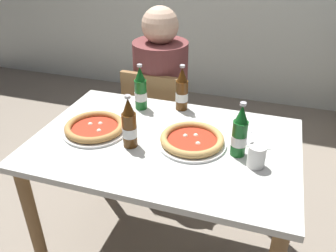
{
  "coord_description": "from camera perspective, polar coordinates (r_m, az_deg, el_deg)",
  "views": [
    {
      "loc": [
        0.42,
        -1.26,
        1.6
      ],
      "look_at": [
        0.0,
        0.05,
        0.8
      ],
      "focal_mm": 36.9,
      "sensor_mm": 36.0,
      "label": 1
    }
  ],
  "objects": [
    {
      "name": "ground_plane",
      "position": [
        2.08,
        -0.45,
        -20.1
      ],
      "size": [
        8.0,
        8.0,
        0.0
      ],
      "primitive_type": "plane",
      "color": "gray"
    },
    {
      "name": "dining_table_main",
      "position": [
        1.64,
        -0.54,
        -5.79
      ],
      "size": [
        1.2,
        0.8,
        0.75
      ],
      "color": "silver",
      "rests_on": "ground_plane"
    },
    {
      "name": "chair_behind_table",
      "position": [
        2.28,
        -1.63,
        0.78
      ],
      "size": [
        0.42,
        0.42,
        0.85
      ],
      "rotation": [
        0.0,
        0.0,
        3.09
      ],
      "color": "olive",
      "rests_on": "ground_plane"
    },
    {
      "name": "diner_seated",
      "position": [
        2.27,
        -1.17,
        3.6
      ],
      "size": [
        0.34,
        0.34,
        1.21
      ],
      "color": "#2D3342",
      "rests_on": "ground_plane"
    },
    {
      "name": "pizza_margherita_near",
      "position": [
        1.67,
        -11.98,
        -0.27
      ],
      "size": [
        0.31,
        0.31,
        0.04
      ],
      "color": "white",
      "rests_on": "dining_table_main"
    },
    {
      "name": "pizza_marinara_far",
      "position": [
        1.55,
        3.99,
        -2.33
      ],
      "size": [
        0.31,
        0.31,
        0.04
      ],
      "color": "white",
      "rests_on": "dining_table_main"
    },
    {
      "name": "beer_bottle_left",
      "position": [
        1.82,
        -4.55,
        5.89
      ],
      "size": [
        0.07,
        0.07,
        0.25
      ],
      "color": "#14591E",
      "rests_on": "dining_table_main"
    },
    {
      "name": "beer_bottle_center",
      "position": [
        1.81,
        2.31,
        5.78
      ],
      "size": [
        0.07,
        0.07,
        0.25
      ],
      "color": "#512D0F",
      "rests_on": "dining_table_main"
    },
    {
      "name": "beer_bottle_right",
      "position": [
        1.5,
        -6.4,
        0.11
      ],
      "size": [
        0.07,
        0.07,
        0.25
      ],
      "color": "#512D0F",
      "rests_on": "dining_table_main"
    },
    {
      "name": "beer_bottle_extra",
      "position": [
        1.46,
        11.75,
        -1.21
      ],
      "size": [
        0.07,
        0.07,
        0.25
      ],
      "color": "#14591E",
      "rests_on": "dining_table_main"
    },
    {
      "name": "napkin_with_cutlery",
      "position": [
        1.65,
        13.91,
        -1.67
      ],
      "size": [
        0.18,
        0.19,
        0.01
      ],
      "color": "white",
      "rests_on": "dining_table_main"
    },
    {
      "name": "paper_cup",
      "position": [
        1.44,
        14.41,
        -4.86
      ],
      "size": [
        0.07,
        0.07,
        0.09
      ],
      "primitive_type": "cylinder",
      "color": "white",
      "rests_on": "dining_table_main"
    }
  ]
}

